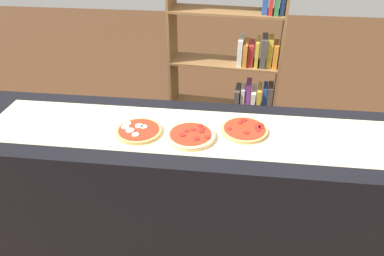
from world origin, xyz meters
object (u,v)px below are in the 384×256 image
Objects in this scene: pizza_mozzarella_0 at (139,131)px; pizza_pepperoni_1 at (191,136)px; pizza_pepperoni_2 at (245,130)px; bookshelf at (239,65)px.

pizza_pepperoni_1 is at bearing -3.17° from pizza_mozzarella_0.
pizza_mozzarella_0 is at bearing -172.24° from pizza_pepperoni_2.
pizza_pepperoni_1 is 0.30m from pizza_pepperoni_2.
pizza_pepperoni_2 is 1.15m from bookshelf.
pizza_pepperoni_1 is 1.05× the size of pizza_pepperoni_2.
pizza_mozzarella_0 is at bearing 176.83° from pizza_pepperoni_1.
pizza_pepperoni_2 is at bearing -88.50° from bookshelf.
pizza_pepperoni_2 is at bearing 18.22° from pizza_pepperoni_1.
pizza_pepperoni_1 is 1.27m from bookshelf.
pizza_pepperoni_1 reaches higher than pizza_pepperoni_2.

